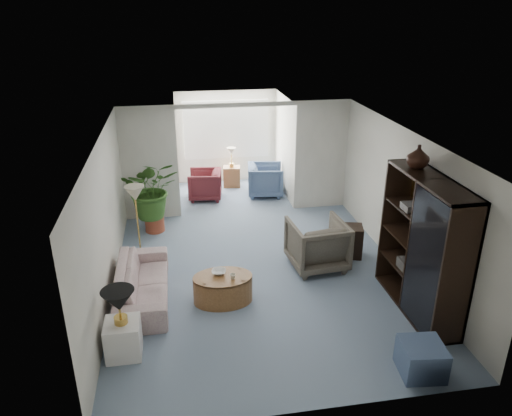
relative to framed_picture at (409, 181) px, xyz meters
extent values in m
plane|color=#798EA0|center=(-2.46, 0.10, -1.70)|extent=(6.00, 6.00, 0.00)
plane|color=#798EA0|center=(-2.46, 4.20, -1.70)|extent=(2.60, 2.60, 0.00)
cube|color=silver|center=(-4.36, 3.10, -0.45)|extent=(1.20, 0.12, 2.50)
cube|color=silver|center=(-0.56, 3.10, -0.45)|extent=(1.20, 0.12, 2.50)
cube|color=silver|center=(-2.46, 3.10, 0.75)|extent=(2.60, 0.12, 0.10)
cube|color=white|center=(-2.46, 5.28, -0.30)|extent=(2.20, 0.02, 1.50)
cube|color=white|center=(-2.46, 5.25, -0.30)|extent=(2.20, 0.02, 1.50)
cube|color=#BDB497|center=(0.00, 0.00, 0.00)|extent=(0.04, 0.50, 0.40)
imported|color=beige|center=(-4.45, -0.15, -1.41)|extent=(0.79, 2.01, 0.59)
cube|color=white|center=(-4.65, -1.50, -1.44)|extent=(0.47, 0.47, 0.51)
cone|color=black|center=(-4.65, -1.50, -0.84)|extent=(0.44, 0.44, 0.30)
cone|color=beige|center=(-4.57, 1.39, -0.45)|extent=(0.36, 0.36, 0.28)
cylinder|color=#9A6338|center=(-3.19, -0.43, -1.47)|extent=(1.08, 1.08, 0.45)
imported|color=silver|center=(-3.24, -0.33, -1.22)|extent=(0.26, 0.26, 0.06)
imported|color=silver|center=(-3.04, -0.53, -1.21)|extent=(0.10, 0.10, 0.08)
imported|color=#6A6353|center=(-1.40, 0.40, -1.25)|extent=(1.04, 1.07, 0.89)
cube|color=black|center=(-0.70, 0.70, -1.40)|extent=(0.58, 0.51, 0.60)
cube|color=black|center=(-0.23, -1.11, -0.63)|extent=(0.52, 1.93, 2.15)
imported|color=black|center=(-0.23, -0.61, 0.62)|extent=(0.34, 0.34, 0.35)
cube|color=slate|center=(-0.85, -2.51, -1.49)|extent=(0.59, 0.59, 0.43)
cylinder|color=#96422B|center=(-4.32, 2.41, -1.54)|extent=(0.40, 0.40, 0.32)
imported|color=#2F591E|center=(-4.32, 2.41, -0.75)|extent=(1.13, 0.98, 1.25)
imported|color=slate|center=(-1.65, 4.08, -1.31)|extent=(0.96, 0.94, 0.78)
imported|color=#561D23|center=(-3.15, 4.08, -1.34)|extent=(0.88, 0.86, 0.71)
cube|color=#9A6338|center=(-2.40, 4.83, -1.44)|extent=(0.47, 0.39, 0.53)
cube|color=#5A5755|center=(-0.28, -0.74, -0.16)|extent=(0.30, 0.26, 0.16)
cube|color=#3B3935|center=(-0.28, -0.86, -1.06)|extent=(0.30, 0.26, 0.16)
cube|color=black|center=(-0.28, -1.60, -1.06)|extent=(0.30, 0.26, 0.16)
cube|color=#2C2722|center=(-0.28, -1.44, -0.16)|extent=(0.30, 0.26, 0.16)
cube|color=#44413F|center=(-0.28, -1.39, -0.61)|extent=(0.30, 0.26, 0.16)
camera|label=1|loc=(-3.79, -7.10, 2.74)|focal=34.25mm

